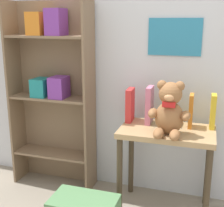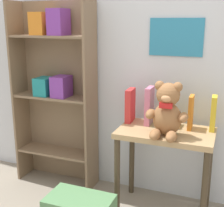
{
  "view_description": "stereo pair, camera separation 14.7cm",
  "coord_description": "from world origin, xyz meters",
  "px_view_note": "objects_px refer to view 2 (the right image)",
  "views": [
    {
      "loc": [
        0.37,
        -0.88,
        1.31
      ],
      "look_at": [
        -0.27,
        1.17,
        0.74
      ],
      "focal_mm": 50.0,
      "sensor_mm": 36.0,
      "label": 1
    },
    {
      "loc": [
        0.51,
        -0.83,
        1.31
      ],
      "look_at": [
        -0.27,
        1.17,
        0.74
      ],
      "focal_mm": 50.0,
      "sensor_mm": 36.0,
      "label": 2
    }
  ],
  "objects_px": {
    "book_standing_pink": "(149,106)",
    "book_standing_red": "(130,105)",
    "bookshelf_side": "(56,85)",
    "display_table": "(165,145)",
    "book_standing_green": "(170,112)",
    "book_standing_yellow": "(213,113)",
    "book_standing_orange": "(191,112)",
    "teddy_bear": "(167,112)"
  },
  "relations": [
    {
      "from": "book_standing_red",
      "to": "book_standing_pink",
      "type": "height_order",
      "value": "book_standing_pink"
    },
    {
      "from": "bookshelf_side",
      "to": "teddy_bear",
      "type": "relative_size",
      "value": 4.22
    },
    {
      "from": "teddy_bear",
      "to": "book_standing_red",
      "type": "bearing_deg",
      "value": 147.24
    },
    {
      "from": "book_standing_pink",
      "to": "book_standing_red",
      "type": "bearing_deg",
      "value": 176.57
    },
    {
      "from": "book_standing_red",
      "to": "book_standing_green",
      "type": "relative_size",
      "value": 1.22
    },
    {
      "from": "book_standing_pink",
      "to": "book_standing_orange",
      "type": "height_order",
      "value": "book_standing_pink"
    },
    {
      "from": "bookshelf_side",
      "to": "book_standing_orange",
      "type": "height_order",
      "value": "bookshelf_side"
    },
    {
      "from": "teddy_bear",
      "to": "book_standing_yellow",
      "type": "xyz_separation_m",
      "value": [
        0.26,
        0.21,
        -0.04
      ]
    },
    {
      "from": "teddy_bear",
      "to": "book_standing_orange",
      "type": "relative_size",
      "value": 1.52
    },
    {
      "from": "bookshelf_side",
      "to": "book_standing_pink",
      "type": "xyz_separation_m",
      "value": [
        0.78,
        -0.06,
        -0.08
      ]
    },
    {
      "from": "display_table",
      "to": "book_standing_yellow",
      "type": "distance_m",
      "value": 0.38
    },
    {
      "from": "bookshelf_side",
      "to": "book_standing_yellow",
      "type": "distance_m",
      "value": 1.21
    },
    {
      "from": "bookshelf_side",
      "to": "book_standing_orange",
      "type": "distance_m",
      "value": 1.07
    },
    {
      "from": "display_table",
      "to": "book_standing_orange",
      "type": "height_order",
      "value": "book_standing_orange"
    },
    {
      "from": "display_table",
      "to": "book_standing_green",
      "type": "xyz_separation_m",
      "value": [
        0.0,
        0.11,
        0.2
      ]
    },
    {
      "from": "bookshelf_side",
      "to": "teddy_bear",
      "type": "height_order",
      "value": "bookshelf_side"
    },
    {
      "from": "display_table",
      "to": "book_standing_orange",
      "type": "bearing_deg",
      "value": 33.07
    },
    {
      "from": "bookshelf_side",
      "to": "book_standing_pink",
      "type": "distance_m",
      "value": 0.78
    },
    {
      "from": "book_standing_orange",
      "to": "display_table",
      "type": "bearing_deg",
      "value": -147.98
    },
    {
      "from": "display_table",
      "to": "book_standing_pink",
      "type": "distance_m",
      "value": 0.29
    },
    {
      "from": "book_standing_red",
      "to": "book_standing_orange",
      "type": "height_order",
      "value": "book_standing_red"
    },
    {
      "from": "teddy_bear",
      "to": "book_standing_green",
      "type": "xyz_separation_m",
      "value": [
        -0.02,
        0.2,
        -0.06
      ]
    },
    {
      "from": "bookshelf_side",
      "to": "book_standing_pink",
      "type": "height_order",
      "value": "bookshelf_side"
    },
    {
      "from": "book_standing_pink",
      "to": "book_standing_yellow",
      "type": "relative_size",
      "value": 1.13
    },
    {
      "from": "book_standing_red",
      "to": "book_standing_yellow",
      "type": "bearing_deg",
      "value": -1.0
    },
    {
      "from": "book_standing_red",
      "to": "book_standing_green",
      "type": "xyz_separation_m",
      "value": [
        0.28,
        0.01,
        -0.02
      ]
    },
    {
      "from": "display_table",
      "to": "teddy_bear",
      "type": "relative_size",
      "value": 1.81
    },
    {
      "from": "book_standing_red",
      "to": "book_standing_pink",
      "type": "distance_m",
      "value": 0.14
    },
    {
      "from": "book_standing_orange",
      "to": "book_standing_green",
      "type": "bearing_deg",
      "value": 173.37
    },
    {
      "from": "book_standing_yellow",
      "to": "book_standing_orange",
      "type": "bearing_deg",
      "value": -171.68
    },
    {
      "from": "book_standing_red",
      "to": "book_standing_yellow",
      "type": "xyz_separation_m",
      "value": [
        0.57,
        0.02,
        -0.0
      ]
    },
    {
      "from": "book_standing_green",
      "to": "book_standing_orange",
      "type": "relative_size",
      "value": 0.85
    },
    {
      "from": "teddy_bear",
      "to": "book_standing_orange",
      "type": "distance_m",
      "value": 0.23
    },
    {
      "from": "book_standing_red",
      "to": "book_standing_orange",
      "type": "bearing_deg",
      "value": -3.75
    },
    {
      "from": "book_standing_pink",
      "to": "book_standing_green",
      "type": "relative_size",
      "value": 1.35
    },
    {
      "from": "teddy_bear",
      "to": "book_standing_yellow",
      "type": "relative_size",
      "value": 1.49
    },
    {
      "from": "book_standing_green",
      "to": "book_standing_yellow",
      "type": "bearing_deg",
      "value": 4.02
    },
    {
      "from": "book_standing_yellow",
      "to": "book_standing_pink",
      "type": "bearing_deg",
      "value": -178.28
    },
    {
      "from": "book_standing_red",
      "to": "book_standing_pink",
      "type": "relative_size",
      "value": 0.9
    },
    {
      "from": "teddy_bear",
      "to": "bookshelf_side",
      "type": "bearing_deg",
      "value": 165.43
    },
    {
      "from": "bookshelf_side",
      "to": "book_standing_red",
      "type": "height_order",
      "value": "bookshelf_side"
    },
    {
      "from": "bookshelf_side",
      "to": "book_standing_red",
      "type": "xyz_separation_m",
      "value": [
        0.64,
        -0.05,
        -0.09
      ]
    }
  ]
}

